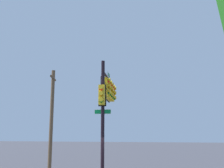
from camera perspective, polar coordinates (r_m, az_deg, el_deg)
The scene contains 2 objects.
signal_pole_assembly at distance 16.09m, azimuth -1.08°, elevation -2.67°, with size 4.75×0.94×6.86m.
utility_pole at distance 20.02m, azimuth -13.17°, elevation -7.16°, with size 1.79×0.49×7.48m.
Camera 1 is at (-14.19, -3.05, 2.81)m, focal length 41.56 mm.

